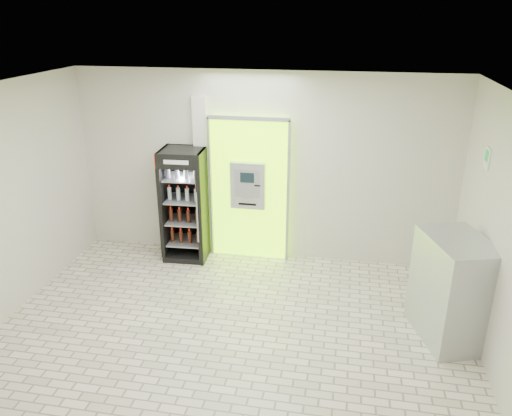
# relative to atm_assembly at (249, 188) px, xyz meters

# --- Properties ---
(ground) EXTENTS (6.00, 6.00, 0.00)m
(ground) POSITION_rel_atm_assembly_xyz_m (0.20, -2.41, -1.17)
(ground) COLOR beige
(ground) RESTS_ON ground
(room_shell) EXTENTS (6.00, 6.00, 6.00)m
(room_shell) POSITION_rel_atm_assembly_xyz_m (0.20, -2.41, 0.67)
(room_shell) COLOR beige
(room_shell) RESTS_ON ground
(atm_assembly) EXTENTS (1.30, 0.24, 2.33)m
(atm_assembly) POSITION_rel_atm_assembly_xyz_m (0.00, 0.00, 0.00)
(atm_assembly) COLOR #8EF503
(atm_assembly) RESTS_ON ground
(pillar) EXTENTS (0.22, 0.11, 2.60)m
(pillar) POSITION_rel_atm_assembly_xyz_m (-0.78, 0.04, 0.13)
(pillar) COLOR silver
(pillar) RESTS_ON ground
(beverage_cooler) EXTENTS (0.72, 0.67, 1.82)m
(beverage_cooler) POSITION_rel_atm_assembly_xyz_m (-1.00, -0.22, -0.30)
(beverage_cooler) COLOR black
(beverage_cooler) RESTS_ON ground
(steel_cabinet) EXTENTS (0.96, 1.15, 1.33)m
(steel_cabinet) POSITION_rel_atm_assembly_xyz_m (2.86, -1.75, -0.51)
(steel_cabinet) COLOR #AEB1B6
(steel_cabinet) RESTS_ON ground
(exit_sign) EXTENTS (0.02, 0.22, 0.26)m
(exit_sign) POSITION_rel_atm_assembly_xyz_m (3.19, -1.01, 0.95)
(exit_sign) COLOR white
(exit_sign) RESTS_ON room_shell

